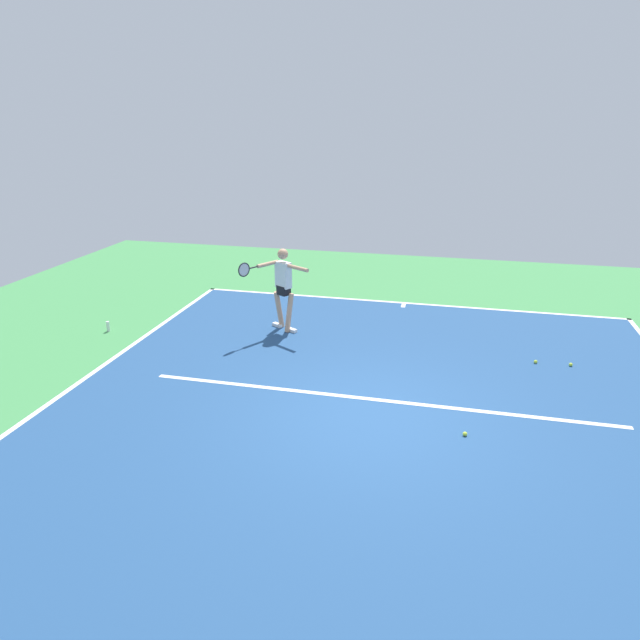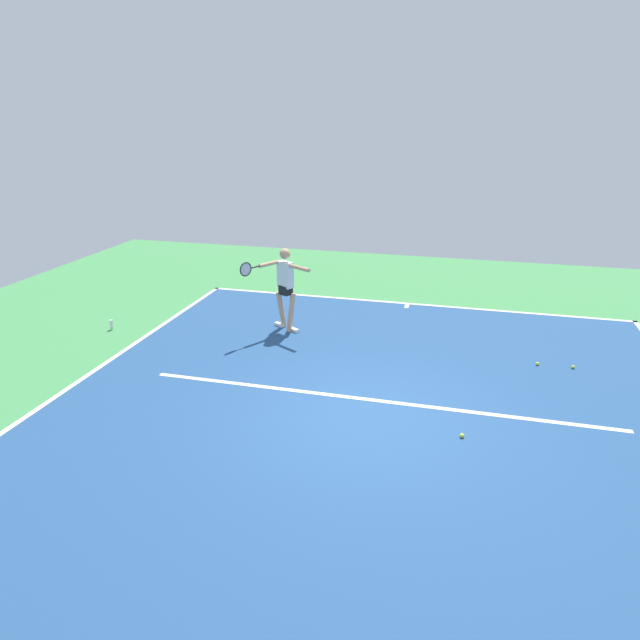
{
  "view_description": "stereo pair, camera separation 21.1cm",
  "coord_description": "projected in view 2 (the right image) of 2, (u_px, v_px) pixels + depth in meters",
  "views": [
    {
      "loc": [
        -1.01,
        7.61,
        4.39
      ],
      "look_at": [
        1.19,
        -1.65,
        0.9
      ],
      "focal_mm": 31.52,
      "sensor_mm": 36.0,
      "label": 1
    },
    {
      "loc": [
        -1.21,
        7.56,
        4.39
      ],
      "look_at": [
        1.19,
        -1.65,
        0.9
      ],
      "focal_mm": 31.52,
      "sensor_mm": 36.0,
      "label": 2
    }
  ],
  "objects": [
    {
      "name": "tennis_ball_by_baseline",
      "position": [
        462.0,
        436.0,
        8.1
      ],
      "size": [
        0.07,
        0.07,
        0.07
      ],
      "primitive_type": "sphere",
      "color": "#C6E53D",
      "rests_on": "ground_plane"
    },
    {
      "name": "court_line_sideline_right",
      "position": [
        81.0,
        380.0,
        9.87
      ],
      "size": [
        0.1,
        11.53,
        0.01
      ],
      "primitive_type": "cube",
      "color": "white",
      "rests_on": "ground_plane"
    },
    {
      "name": "tennis_ball_centre_court",
      "position": [
        537.0,
        364.0,
        10.44
      ],
      "size": [
        0.07,
        0.07,
        0.07
      ],
      "primitive_type": "sphere",
      "color": "#C6E53D",
      "rests_on": "ground_plane"
    },
    {
      "name": "court_surface",
      "position": [
        367.0,
        417.0,
        8.67
      ],
      "size": [
        10.32,
        11.53,
        0.0
      ],
      "primitive_type": "cube",
      "color": "navy",
      "rests_on": "ground_plane"
    },
    {
      "name": "tennis_player",
      "position": [
        284.0,
        283.0,
        11.85
      ],
      "size": [
        1.33,
        1.05,
        1.79
      ],
      "rotation": [
        0.0,
        0.0,
        -0.53
      ],
      "color": "tan",
      "rests_on": "ground_plane"
    },
    {
      "name": "tennis_ball_near_player",
      "position": [
        573.0,
        367.0,
        10.3
      ],
      "size": [
        0.07,
        0.07,
        0.07
      ],
      "primitive_type": "sphere",
      "color": "#C6E53D",
      "rests_on": "ground_plane"
    },
    {
      "name": "ground_plane",
      "position": [
        367.0,
        417.0,
        8.67
      ],
      "size": [
        21.52,
        21.52,
        0.0
      ],
      "primitive_type": "plane",
      "color": "#428E4C"
    },
    {
      "name": "court_line_baseline_near",
      "position": [
        408.0,
        303.0,
        13.86
      ],
      "size": [
        10.32,
        0.1,
        0.01
      ],
      "primitive_type": "cube",
      "color": "white",
      "rests_on": "ground_plane"
    },
    {
      "name": "court_line_centre_mark",
      "position": [
        407.0,
        306.0,
        13.68
      ],
      "size": [
        0.1,
        0.3,
        0.01
      ],
      "primitive_type": "cube",
      "color": "white",
      "rests_on": "ground_plane"
    },
    {
      "name": "court_line_service",
      "position": [
        373.0,
        400.0,
        9.17
      ],
      "size": [
        7.74,
        0.1,
        0.01
      ],
      "primitive_type": "cube",
      "color": "white",
      "rests_on": "ground_plane"
    },
    {
      "name": "water_bottle",
      "position": [
        112.0,
        325.0,
        12.15
      ],
      "size": [
        0.07,
        0.07,
        0.22
      ],
      "primitive_type": "cylinder",
      "color": "white",
      "rests_on": "ground_plane"
    }
  ]
}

